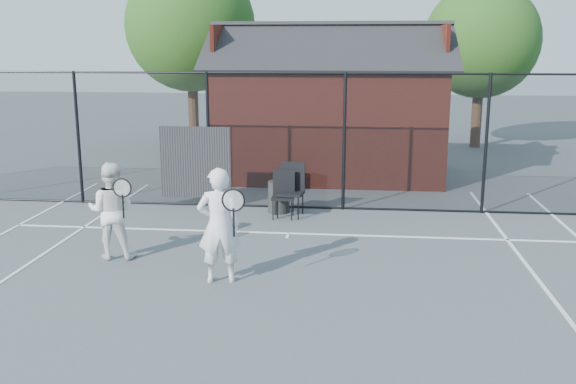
# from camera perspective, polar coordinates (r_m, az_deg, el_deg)

# --- Properties ---
(ground) EXTENTS (80.00, 80.00, 0.00)m
(ground) POSITION_cam_1_polar(r_m,az_deg,el_deg) (9.59, -1.84, -8.80)
(ground) COLOR #4A5054
(ground) RESTS_ON ground
(court_lines) EXTENTS (11.02, 18.00, 0.01)m
(court_lines) POSITION_cam_1_polar(r_m,az_deg,el_deg) (8.39, -3.10, -12.07)
(court_lines) COLOR silver
(court_lines) RESTS_ON ground
(fence) EXTENTS (22.04, 3.00, 3.00)m
(fence) POSITION_cam_1_polar(r_m,az_deg,el_deg) (14.07, -0.33, 4.31)
(fence) COLOR black
(fence) RESTS_ON ground
(clubhouse) EXTENTS (6.50, 4.36, 4.19)m
(clubhouse) POSITION_cam_1_polar(r_m,az_deg,el_deg) (17.95, 3.67, 6.66)
(clubhouse) COLOR maroon
(clubhouse) RESTS_ON ground
(tree_left) EXTENTS (4.48, 4.48, 6.44)m
(tree_left) POSITION_cam_1_polar(r_m,az_deg,el_deg) (23.06, -8.64, 14.34)
(tree_left) COLOR #322014
(tree_left) RESTS_ON ground
(tree_right) EXTENTS (3.97, 3.97, 5.70)m
(tree_right) POSITION_cam_1_polar(r_m,az_deg,el_deg) (23.71, 16.82, 12.74)
(tree_right) COLOR #322014
(tree_right) RESTS_ON ground
(player_front) EXTENTS (0.83, 0.65, 1.78)m
(player_front) POSITION_cam_1_polar(r_m,az_deg,el_deg) (9.74, -6.15, -2.96)
(player_front) COLOR white
(player_front) RESTS_ON ground
(player_back) EXTENTS (0.92, 0.69, 1.65)m
(player_back) POSITION_cam_1_polar(r_m,az_deg,el_deg) (11.21, -15.40, -1.60)
(player_back) COLOR white
(player_back) RESTS_ON ground
(chair_left) EXTENTS (0.60, 0.62, 1.11)m
(chair_left) POSITION_cam_1_polar(r_m,az_deg,el_deg) (13.50, 0.20, 0.10)
(chair_left) COLOR black
(chair_left) RESTS_ON ground
(chair_right) EXTENTS (0.47, 0.49, 0.97)m
(chair_right) POSITION_cam_1_polar(r_m,az_deg,el_deg) (13.40, -0.44, -0.31)
(chair_right) COLOR black
(chair_right) RESTS_ON ground
(waste_bin) EXTENTS (0.51, 0.51, 0.68)m
(waste_bin) POSITION_cam_1_polar(r_m,az_deg,el_deg) (13.90, -0.83, -0.43)
(waste_bin) COLOR #262626
(waste_bin) RESTS_ON ground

